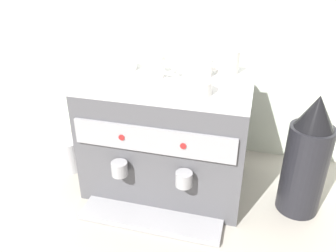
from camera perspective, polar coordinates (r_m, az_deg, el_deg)
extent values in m
plane|color=#9E998E|center=(1.45, 0.00, -9.14)|extent=(4.00, 4.00, 0.00)
cube|color=silver|center=(1.53, 3.45, 14.12)|extent=(2.80, 0.03, 1.01)
cube|color=#4C4C51|center=(1.33, 0.00, -1.76)|extent=(0.60, 0.38, 0.43)
cube|color=#B7B7BC|center=(1.23, 0.00, 7.41)|extent=(0.60, 0.38, 0.02)
cube|color=#939399|center=(1.12, -2.61, -2.42)|extent=(0.55, 0.01, 0.09)
cylinder|color=red|center=(1.15, -7.71, -1.88)|extent=(0.02, 0.01, 0.02)
cylinder|color=red|center=(1.09, 2.53, -3.32)|extent=(0.02, 0.01, 0.02)
cube|color=#939399|center=(1.26, -2.93, -15.08)|extent=(0.51, 0.12, 0.02)
cylinder|color=#939399|center=(1.20, -8.06, -7.02)|extent=(0.06, 0.06, 0.05)
cylinder|color=#939399|center=(1.14, 2.66, -8.79)|extent=(0.06, 0.06, 0.05)
cylinder|color=white|center=(1.23, -2.17, 9.93)|extent=(0.07, 0.07, 0.08)
torus|color=white|center=(1.22, -0.05, 9.67)|extent=(0.06, 0.02, 0.06)
cylinder|color=white|center=(1.25, 5.90, 9.59)|extent=(0.06, 0.06, 0.06)
torus|color=white|center=(1.24, 4.05, 9.49)|extent=(0.05, 0.03, 0.04)
cylinder|color=white|center=(1.29, 9.95, 10.44)|extent=(0.08, 0.08, 0.08)
torus|color=white|center=(1.27, 7.72, 10.32)|extent=(0.06, 0.04, 0.06)
cylinder|color=white|center=(1.09, 4.64, 6.50)|extent=(0.10, 0.10, 0.04)
cylinder|color=white|center=(1.10, 4.60, 5.71)|extent=(0.06, 0.06, 0.01)
cylinder|color=white|center=(1.33, -7.75, 10.06)|extent=(0.12, 0.12, 0.03)
cylinder|color=white|center=(1.33, -7.71, 9.55)|extent=(0.07, 0.07, 0.01)
cylinder|color=black|center=(1.31, 21.62, -6.78)|extent=(0.15, 0.15, 0.34)
cone|color=black|center=(1.20, 23.49, 2.16)|extent=(0.13, 0.13, 0.11)
cylinder|color=#B7B7BC|center=(1.55, -15.93, -4.51)|extent=(0.11, 0.11, 0.14)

